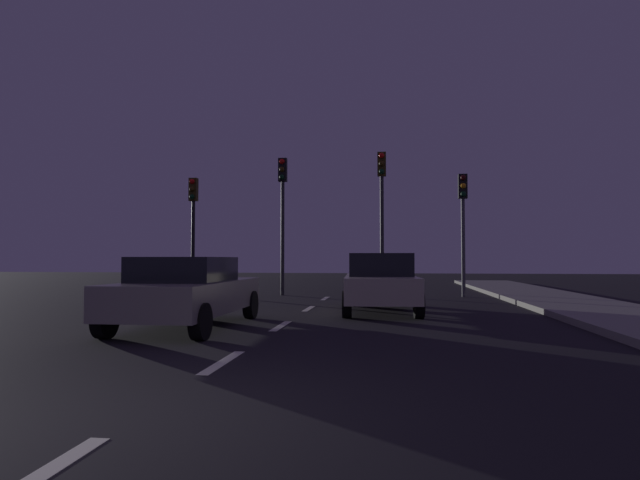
{
  "coord_description": "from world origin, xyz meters",
  "views": [
    {
      "loc": [
        2.21,
        -4.22,
        1.38
      ],
      "look_at": [
        -0.21,
        14.19,
        2.06
      ],
      "focal_mm": 29.38,
      "sensor_mm": 36.0,
      "label": 1
    }
  ],
  "objects": [
    {
      "name": "lane_stripe_second",
      "position": [
        0.0,
        2.6,
        0.0
      ],
      "size": [
        0.16,
        1.6,
        0.01
      ],
      "primitive_type": "cube",
      "color": "silver",
      "rests_on": "ground_plane"
    },
    {
      "name": "lane_stripe_third",
      "position": [
        0.0,
        6.4,
        0.0
      ],
      "size": [
        0.16,
        1.6,
        0.01
      ],
      "primitive_type": "cube",
      "color": "silver",
      "rests_on": "ground_plane"
    },
    {
      "name": "traffic_signal_far_left",
      "position": [
        -5.39,
        15.4,
        3.21
      ],
      "size": [
        0.32,
        0.38,
        4.56
      ],
      "color": "black",
      "rests_on": "ground_plane"
    },
    {
      "name": "traffic_signal_center_right",
      "position": [
        1.97,
        15.4,
        3.75
      ],
      "size": [
        0.32,
        0.38,
        5.39
      ],
      "color": "#2D2D30",
      "rests_on": "ground_plane"
    },
    {
      "name": "traffic_signal_far_right",
      "position": [
        4.92,
        15.4,
        3.17
      ],
      "size": [
        0.32,
        0.38,
        4.5
      ],
      "color": "#4C4C51",
      "rests_on": "ground_plane"
    },
    {
      "name": "lane_stripe_fourth",
      "position": [
        0.0,
        10.2,
        0.0
      ],
      "size": [
        0.16,
        1.6,
        0.01
      ],
      "primitive_type": "cube",
      "color": "silver",
      "rests_on": "ground_plane"
    },
    {
      "name": "traffic_signal_center_left",
      "position": [
        -1.82,
        15.4,
        3.66
      ],
      "size": [
        0.32,
        0.38,
        5.26
      ],
      "color": "#2D2D30",
      "rests_on": "ground_plane"
    },
    {
      "name": "car_stopped_ahead",
      "position": [
        1.98,
        9.68,
        0.77
      ],
      "size": [
        2.11,
        4.46,
        1.53
      ],
      "color": "beige",
      "rests_on": "ground_plane"
    },
    {
      "name": "ground_plane",
      "position": [
        0.0,
        7.0,
        0.0
      ],
      "size": [
        80.0,
        80.0,
        0.0
      ],
      "primitive_type": "plane",
      "color": "black"
    },
    {
      "name": "lane_stripe_fifth",
      "position": [
        0.0,
        14.0,
        0.0
      ],
      "size": [
        0.16,
        1.6,
        0.01
      ],
      "primitive_type": "cube",
      "color": "silver",
      "rests_on": "ground_plane"
    },
    {
      "name": "car_adjacent_lane",
      "position": [
        -1.83,
        5.95,
        0.74
      ],
      "size": [
        1.97,
        4.43,
        1.42
      ],
      "color": "gray",
      "rests_on": "ground_plane"
    }
  ]
}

